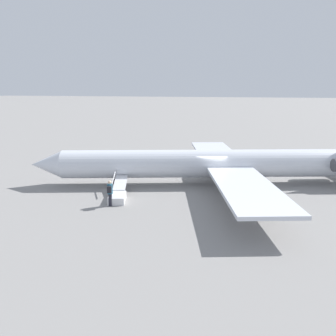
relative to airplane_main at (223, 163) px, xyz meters
name	(u,v)px	position (x,y,z in m)	size (l,w,h in m)	color
ground_plane	(212,184)	(0.81, 0.28, -1.75)	(600.00, 600.00, 0.00)	gray
airplane_main	(223,163)	(0.00, 0.00, 0.00)	(28.54, 22.39, 5.88)	silver
boarding_stairs	(118,195)	(6.44, 6.10, -1.40)	(2.28, 4.12, 1.54)	silver
passenger	(110,191)	(6.35, 7.41, -0.75)	(0.43, 0.57, 1.74)	#23232D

